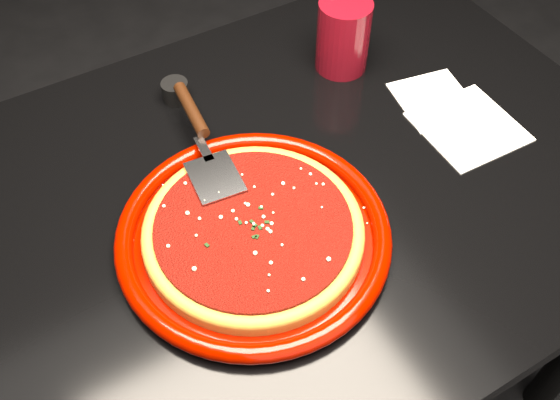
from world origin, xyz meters
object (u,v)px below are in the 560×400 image
(ramekin, at_px, (175,91))
(pizza_server, at_px, (203,139))
(table, at_px, (268,316))
(plate, at_px, (254,234))
(cup, at_px, (343,36))

(ramekin, bearing_deg, pizza_server, -97.29)
(table, distance_m, pizza_server, 0.44)
(pizza_server, bearing_deg, table, -60.96)
(pizza_server, relative_size, ramekin, 6.39)
(plate, bearing_deg, table, 51.01)
(cup, distance_m, ramekin, 0.30)
(plate, distance_m, cup, 0.41)
(plate, relative_size, pizza_server, 1.33)
(plate, xyz_separation_m, cup, (0.32, 0.25, 0.05))
(plate, height_order, cup, cup)
(table, height_order, pizza_server, pizza_server)
(pizza_server, bearing_deg, ramekin, 88.94)
(table, xyz_separation_m, cup, (0.26, 0.19, 0.44))
(cup, relative_size, ramekin, 2.81)
(plate, bearing_deg, cup, 38.80)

